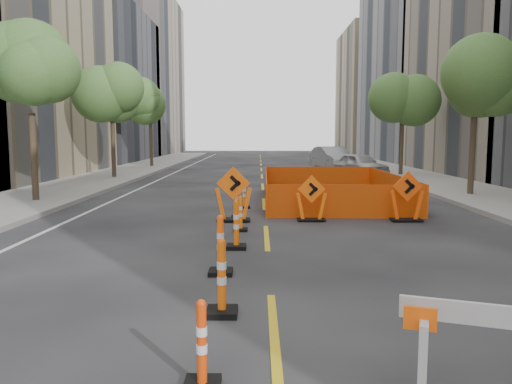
{
  "coord_description": "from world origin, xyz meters",
  "views": [
    {
      "loc": [
        -0.2,
        -8.15,
        2.54
      ],
      "look_at": [
        -0.26,
        4.29,
        1.1
      ],
      "focal_mm": 35.0,
      "sensor_mm": 36.0,
      "label": 1
    }
  ],
  "objects_px": {
    "channelizer_4": "(236,224)",
    "parked_car_near": "(360,165)",
    "chevron_sign_right": "(407,196)",
    "channelizer_2": "(222,277)",
    "channelizer_3": "(220,245)",
    "channelizer_6": "(237,203)",
    "chevron_sign_left": "(234,194)",
    "barricade_board": "(508,358)",
    "parked_car_far": "(327,157)",
    "channelizer_5": "(240,213)",
    "parked_car_mid": "(332,158)",
    "channelizer_1": "(202,344)",
    "channelizer_7": "(244,194)",
    "chevron_sign_center": "(311,198)"
  },
  "relations": [
    {
      "from": "chevron_sign_center",
      "to": "chevron_sign_right",
      "type": "distance_m",
      "value": 2.79
    },
    {
      "from": "channelizer_5",
      "to": "channelizer_4",
      "type": "bearing_deg",
      "value": -90.54
    },
    {
      "from": "channelizer_1",
      "to": "chevron_sign_center",
      "type": "relative_size",
      "value": 0.68
    },
    {
      "from": "channelizer_2",
      "to": "channelizer_5",
      "type": "height_order",
      "value": "channelizer_2"
    },
    {
      "from": "chevron_sign_center",
      "to": "channelizer_6",
      "type": "bearing_deg",
      "value": 158.73
    },
    {
      "from": "channelizer_3",
      "to": "chevron_sign_right",
      "type": "height_order",
      "value": "chevron_sign_right"
    },
    {
      "from": "chevron_sign_right",
      "to": "parked_car_near",
      "type": "height_order",
      "value": "chevron_sign_right"
    },
    {
      "from": "barricade_board",
      "to": "parked_car_far",
      "type": "distance_m",
      "value": 36.9
    },
    {
      "from": "channelizer_1",
      "to": "channelizer_6",
      "type": "distance_m",
      "value": 10.29
    },
    {
      "from": "chevron_sign_right",
      "to": "parked_car_far",
      "type": "bearing_deg",
      "value": 82.2
    },
    {
      "from": "chevron_sign_right",
      "to": "parked_car_far",
      "type": "relative_size",
      "value": 0.3
    },
    {
      "from": "channelizer_3",
      "to": "channelizer_5",
      "type": "distance_m",
      "value": 4.12
    },
    {
      "from": "chevron_sign_center",
      "to": "channelizer_5",
      "type": "bearing_deg",
      "value": -150.65
    },
    {
      "from": "channelizer_6",
      "to": "chevron_sign_left",
      "type": "xyz_separation_m",
      "value": [
        -0.09,
        -0.59,
        0.34
      ]
    },
    {
      "from": "channelizer_3",
      "to": "channelizer_7",
      "type": "height_order",
      "value": "channelizer_3"
    },
    {
      "from": "channelizer_2",
      "to": "parked_car_mid",
      "type": "xyz_separation_m",
      "value": [
        5.75,
        28.75,
        0.29
      ]
    },
    {
      "from": "chevron_sign_left",
      "to": "barricade_board",
      "type": "height_order",
      "value": "chevron_sign_left"
    },
    {
      "from": "barricade_board",
      "to": "parked_car_far",
      "type": "relative_size",
      "value": 0.4
    },
    {
      "from": "channelizer_6",
      "to": "chevron_sign_right",
      "type": "relative_size",
      "value": 0.63
    },
    {
      "from": "channelizer_7",
      "to": "parked_car_mid",
      "type": "xyz_separation_m",
      "value": [
        5.73,
        18.46,
        0.36
      ]
    },
    {
      "from": "channelizer_7",
      "to": "chevron_sign_left",
      "type": "relative_size",
      "value": 0.6
    },
    {
      "from": "chevron_sign_left",
      "to": "channelizer_4",
      "type": "bearing_deg",
      "value": -86.46
    },
    {
      "from": "channelizer_7",
      "to": "chevron_sign_center",
      "type": "relative_size",
      "value": 0.71
    },
    {
      "from": "channelizer_7",
      "to": "chevron_sign_center",
      "type": "height_order",
      "value": "chevron_sign_center"
    },
    {
      "from": "channelizer_4",
      "to": "parked_car_far",
      "type": "height_order",
      "value": "parked_car_far"
    },
    {
      "from": "channelizer_2",
      "to": "chevron_sign_center",
      "type": "distance_m",
      "value": 7.97
    },
    {
      "from": "channelizer_3",
      "to": "channelizer_6",
      "type": "xyz_separation_m",
      "value": [
        0.04,
        6.18,
        -0.08
      ]
    },
    {
      "from": "channelizer_6",
      "to": "parked_car_mid",
      "type": "height_order",
      "value": "parked_car_mid"
    },
    {
      "from": "chevron_sign_right",
      "to": "channelizer_2",
      "type": "bearing_deg",
      "value": -127.31
    },
    {
      "from": "channelizer_2",
      "to": "chevron_sign_center",
      "type": "xyz_separation_m",
      "value": [
        2.07,
        7.7,
        0.13
      ]
    },
    {
      "from": "channelizer_1",
      "to": "parked_car_far",
      "type": "bearing_deg",
      "value": 80.29
    },
    {
      "from": "channelizer_7",
      "to": "parked_car_far",
      "type": "distance_m",
      "value": 24.82
    },
    {
      "from": "channelizer_1",
      "to": "barricade_board",
      "type": "relative_size",
      "value": 0.48
    },
    {
      "from": "channelizer_3",
      "to": "channelizer_6",
      "type": "distance_m",
      "value": 6.18
    },
    {
      "from": "channelizer_3",
      "to": "channelizer_5",
      "type": "relative_size",
      "value": 1.17
    },
    {
      "from": "channelizer_4",
      "to": "parked_car_near",
      "type": "distance_m",
      "value": 20.49
    },
    {
      "from": "channelizer_1",
      "to": "chevron_sign_left",
      "type": "distance_m",
      "value": 9.71
    },
    {
      "from": "channelizer_3",
      "to": "channelizer_4",
      "type": "distance_m",
      "value": 2.07
    },
    {
      "from": "channelizer_6",
      "to": "channelizer_1",
      "type": "bearing_deg",
      "value": -89.54
    },
    {
      "from": "channelizer_1",
      "to": "parked_car_near",
      "type": "height_order",
      "value": "parked_car_near"
    },
    {
      "from": "channelizer_6",
      "to": "chevron_sign_center",
      "type": "bearing_deg",
      "value": -13.77
    },
    {
      "from": "channelizer_1",
      "to": "parked_car_near",
      "type": "bearing_deg",
      "value": 75.27
    },
    {
      "from": "channelizer_7",
      "to": "channelizer_4",
      "type": "bearing_deg",
      "value": -90.05
    },
    {
      "from": "channelizer_4",
      "to": "channelizer_6",
      "type": "distance_m",
      "value": 4.12
    },
    {
      "from": "channelizer_3",
      "to": "parked_car_far",
      "type": "relative_size",
      "value": 0.23
    },
    {
      "from": "channelizer_5",
      "to": "channelizer_6",
      "type": "xyz_separation_m",
      "value": [
        -0.17,
        2.06,
        -0.0
      ]
    },
    {
      "from": "channelizer_2",
      "to": "channelizer_3",
      "type": "distance_m",
      "value": 2.07
    },
    {
      "from": "channelizer_1",
      "to": "barricade_board",
      "type": "xyz_separation_m",
      "value": [
        2.86,
        -0.35,
        0.03
      ]
    },
    {
      "from": "channelizer_2",
      "to": "channelizer_4",
      "type": "bearing_deg",
      "value": 89.72
    },
    {
      "from": "channelizer_5",
      "to": "parked_car_mid",
      "type": "relative_size",
      "value": 0.18
    }
  ]
}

